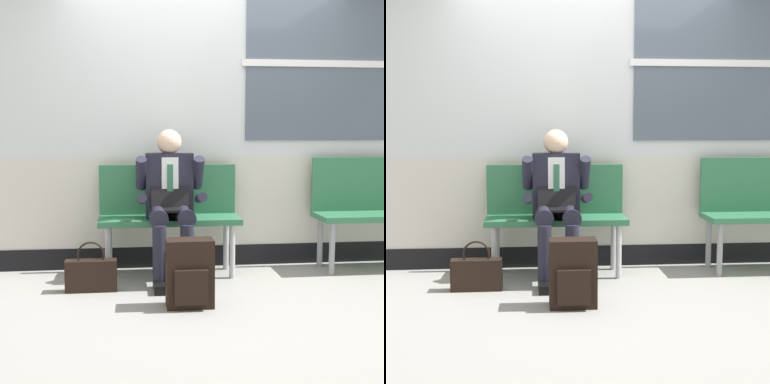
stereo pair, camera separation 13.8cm
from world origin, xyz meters
The scene contains 6 objects.
ground_plane centered at (0.00, 0.00, 0.00)m, with size 18.00×18.00×0.00m, color gray.
station_wall centered at (0.02, 0.69, 1.54)m, with size 5.99×0.17×3.11m.
bench_with_person centered at (-0.34, 0.41, 0.57)m, with size 1.20×0.42×0.95m.
person_seated centered at (-0.34, 0.21, 0.68)m, with size 0.57×0.70×1.26m.
backpack centered at (-0.26, -0.52, 0.24)m, with size 0.34×0.23×0.49m.
handbag centered at (-0.99, -0.06, 0.13)m, with size 0.40×0.12×0.40m.
Camera 2 is at (-0.54, -4.27, 1.26)m, focal length 50.78 mm.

